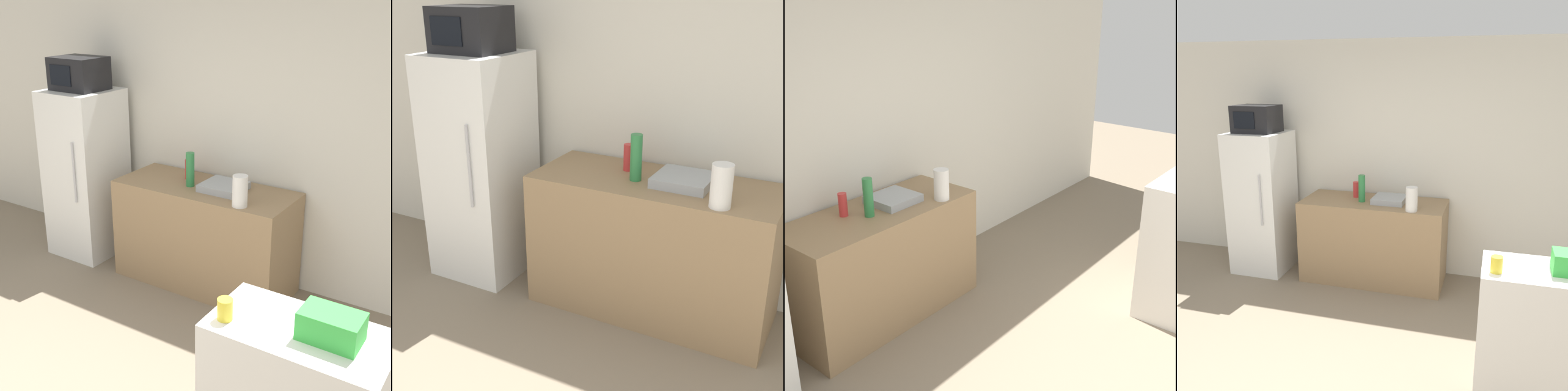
# 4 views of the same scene
# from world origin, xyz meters

# --- Properties ---
(wall_back) EXTENTS (8.00, 0.06, 2.60)m
(wall_back) POSITION_xyz_m (0.00, 2.88, 1.30)
(wall_back) COLOR silver
(wall_back) RESTS_ON ground_plane
(counter) EXTENTS (1.55, 0.64, 0.91)m
(counter) POSITION_xyz_m (-0.07, 2.51, 0.45)
(counter) COLOR #937551
(counter) RESTS_ON ground_plane
(sink_basin) EXTENTS (0.34, 0.33, 0.06)m
(sink_basin) POSITION_xyz_m (0.10, 2.52, 0.94)
(sink_basin) COLOR #9EA3A8
(sink_basin) RESTS_ON counter
(bottle_tall) EXTENTS (0.07, 0.07, 0.29)m
(bottle_tall) POSITION_xyz_m (-0.19, 2.46, 1.05)
(bottle_tall) COLOR #2D7F42
(bottle_tall) RESTS_ON counter
(bottle_short) EXTENTS (0.06, 0.06, 0.18)m
(bottle_short) POSITION_xyz_m (-0.30, 2.61, 0.99)
(bottle_short) COLOR red
(bottle_short) RESTS_ON counter
(paper_towel_roll) EXTENTS (0.12, 0.12, 0.25)m
(paper_towel_roll) POSITION_xyz_m (0.39, 2.28, 1.03)
(paper_towel_roll) COLOR white
(paper_towel_roll) RESTS_ON counter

